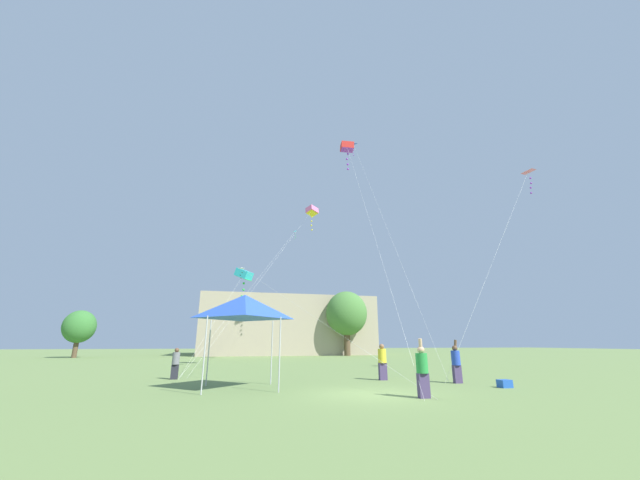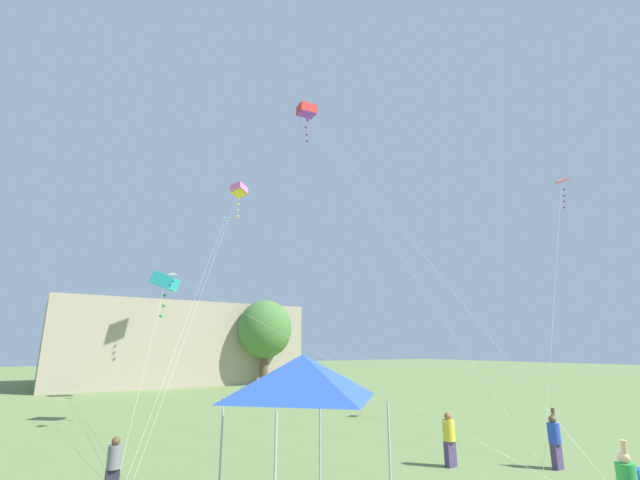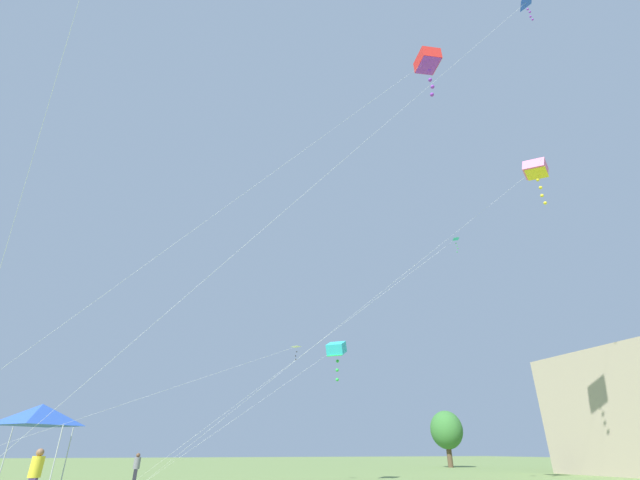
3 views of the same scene
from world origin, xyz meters
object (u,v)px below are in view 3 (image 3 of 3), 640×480
Objects in this scene: kite_pink_box_4 at (535,170)px; kite_cyan_delta_5 at (441,250)px; person_yellow_shirt at (35,474)px; kite_cyan_box_1 at (336,349)px; kite_blue_delta_0 at (522,7)px; kite_red_box_2 at (427,62)px; kite_white_delta_3 at (288,350)px; person_grey_shirt at (136,467)px; festival_tent at (40,415)px.

kite_pink_box_4 reaches higher than kite_cyan_delta_5.
person_yellow_shirt is at bearing -94.03° from kite_pink_box_4.
kite_cyan_box_1 is 17.70m from kite_pink_box_4.
kite_red_box_2 is (-2.82, -5.62, -3.89)m from kite_blue_delta_0.
person_yellow_shirt is at bearing -85.08° from kite_cyan_delta_5.
kite_cyan_delta_5 reaches higher than kite_white_delta_3.
kite_white_delta_3 is at bearing 114.16° from person_grey_shirt.
kite_blue_delta_0 is 10.32m from kite_pink_box_4.
kite_red_box_2 reaches higher than person_yellow_shirt.
person_yellow_shirt is at bearing -64.14° from kite_cyan_box_1.
kite_red_box_2 is (10.60, 2.26, 15.42)m from kite_cyan_box_1.
festival_tent is 0.14× the size of kite_blue_delta_0.
kite_cyan_box_1 is at bearing 120.06° from person_grey_shirt.
kite_red_box_2 reaches higher than festival_tent.
kite_cyan_box_1 is 18.85m from kite_red_box_2.
kite_blue_delta_0 is at bearing -33.37° from kite_pink_box_4.
kite_cyan_delta_5 is (5.18, 8.56, 5.82)m from kite_white_delta_3.
kite_cyan_delta_5 is at bearing 75.72° from festival_tent.
kite_cyan_delta_5 is (-8.32, -2.52, -13.71)m from kite_blue_delta_0.
kite_cyan_box_1 is at bearing 13.16° from person_yellow_shirt.
person_yellow_shirt is 0.08× the size of kite_pink_box_4.
kite_red_box_2 is (10.90, 18.12, 19.69)m from festival_tent.
person_yellow_shirt reaches higher than person_grey_shirt.
person_grey_shirt is 29.43m from kite_red_box_2.
kite_pink_box_4 is (11.99, 22.17, 17.55)m from person_grey_shirt.
kite_blue_delta_0 reaches higher than festival_tent.
kite_pink_box_4 is at bearing 71.87° from festival_tent.
person_grey_shirt is 10.75m from kite_white_delta_3.
kite_cyan_box_1 is at bearing -133.62° from kite_cyan_delta_5.
festival_tent is 24.02m from kite_cyan_delta_5.
kite_cyan_box_1 is 0.64× the size of kite_white_delta_3.
person_grey_shirt is (-3.17, 4.80, -2.46)m from festival_tent.
festival_tent is at bearing -9.18° from person_grey_shirt.
kite_cyan_box_1 is at bearing -127.53° from kite_pink_box_4.
kite_pink_box_4 is at bearing 109.03° from person_grey_shirt.
kite_red_box_2 is at bearing 12.01° from kite_cyan_box_1.
festival_tent is 0.33× the size of kite_cyan_box_1.
kite_cyan_box_1 reaches higher than kite_white_delta_3.
kite_pink_box_4 is at bearing 146.63° from kite_blue_delta_0.
kite_white_delta_3 is (-6.85, 10.75, 6.40)m from person_yellow_shirt.
kite_white_delta_3 is 11.57m from kite_cyan_delta_5.
kite_pink_box_4 reaches higher than kite_cyan_box_1.
kite_cyan_box_1 is 9.28m from kite_cyan_delta_5.
person_yellow_shirt is at bearing 31.67° from person_grey_shirt.
person_grey_shirt is at bearing -131.73° from kite_blue_delta_0.
festival_tent is at bearing 92.45° from person_yellow_shirt.
kite_pink_box_4 is (-4.90, 3.23, -8.49)m from kite_blue_delta_0.
kite_blue_delta_0 is 2.41× the size of kite_cyan_box_1.
kite_red_box_2 is (14.07, 13.32, 22.15)m from person_grey_shirt.
kite_cyan_delta_5 is (5.40, 21.22, 9.87)m from festival_tent.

